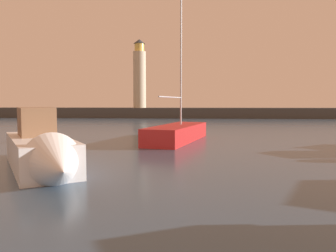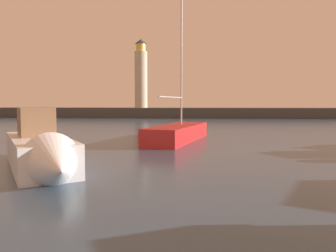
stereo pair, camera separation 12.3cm
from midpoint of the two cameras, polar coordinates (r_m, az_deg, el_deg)
ground_plane at (r=31.02m, az=-0.18°, el=-1.09°), size 220.00×220.00×0.00m
breakwater at (r=60.97m, az=2.11°, el=2.32°), size 70.92×5.40×1.87m
lighthouse at (r=61.88m, az=-4.68°, el=8.79°), size 2.35×2.35×12.72m
motorboat_1 at (r=14.12m, az=-20.85°, el=-4.22°), size 6.35×8.10×2.90m
sailboat_moored at (r=23.75m, az=1.87°, el=-1.15°), size 4.50×8.95×12.32m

